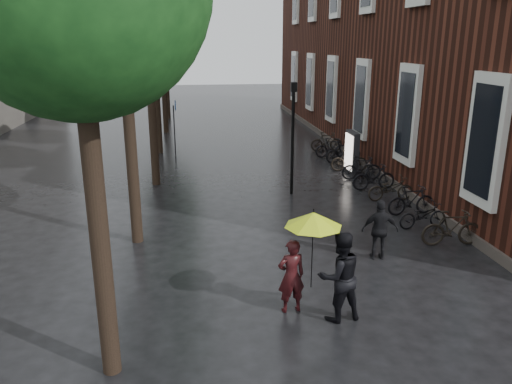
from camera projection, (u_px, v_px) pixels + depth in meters
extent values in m
cube|color=#38160F|center=(432.00, 32.00, 26.46)|extent=(10.00, 33.00, 12.00)
cube|color=silver|center=(487.00, 141.00, 13.42)|extent=(0.25, 1.60, 3.60)
cube|color=black|center=(483.00, 141.00, 13.41)|extent=(0.10, 1.20, 3.00)
cube|color=silver|center=(408.00, 115.00, 18.16)|extent=(0.25, 1.60, 3.60)
cube|color=black|center=(406.00, 115.00, 18.15)|extent=(0.10, 1.20, 3.00)
cube|color=silver|center=(362.00, 99.00, 22.90)|extent=(0.25, 1.60, 3.60)
cube|color=black|center=(360.00, 99.00, 22.89)|extent=(0.10, 1.20, 3.00)
cube|color=silver|center=(332.00, 89.00, 27.64)|extent=(0.25, 1.60, 3.60)
cube|color=black|center=(330.00, 89.00, 27.63)|extent=(0.10, 1.20, 3.00)
cube|color=silver|center=(311.00, 82.00, 32.38)|extent=(0.25, 1.60, 3.60)
cube|color=black|center=(309.00, 82.00, 32.37)|extent=(0.10, 1.20, 3.00)
cube|color=silver|center=(295.00, 76.00, 37.12)|extent=(0.25, 1.60, 3.60)
cube|color=black|center=(293.00, 76.00, 37.11)|extent=(0.10, 1.20, 3.00)
cube|color=#3F3833|center=(337.00, 143.00, 27.54)|extent=(0.40, 33.00, 0.30)
cylinder|color=black|center=(101.00, 249.00, 8.15)|extent=(0.32, 0.32, 4.68)
cylinder|color=black|center=(132.00, 166.00, 13.85)|extent=(0.32, 0.32, 4.51)
cylinder|color=black|center=(153.00, 123.00, 19.49)|extent=(0.32, 0.32, 4.95)
cylinder|color=black|center=(158.00, 110.00, 25.24)|extent=(0.32, 0.32, 4.40)
cylinder|color=black|center=(164.00, 94.00, 30.89)|extent=(0.32, 0.32, 4.79)
cylinder|color=black|center=(167.00, 87.00, 36.60)|extent=(0.32, 0.32, 4.57)
imported|color=black|center=(291.00, 276.00, 10.54)|extent=(0.65, 0.48, 1.65)
imported|color=black|center=(339.00, 276.00, 10.21)|extent=(1.06, 0.90, 1.95)
cylinder|color=black|center=(312.00, 254.00, 10.31)|extent=(0.02, 0.02, 1.53)
cone|color=#C8E518|center=(313.00, 219.00, 10.09)|extent=(1.20, 1.20, 0.31)
cylinder|color=black|center=(314.00, 210.00, 10.04)|extent=(0.02, 0.02, 0.08)
imported|color=black|center=(380.00, 230.00, 13.13)|extent=(1.01, 0.55, 1.63)
imported|color=black|center=(452.00, 228.00, 14.05)|extent=(1.77, 0.59, 1.05)
imported|color=black|center=(423.00, 215.00, 15.41)|extent=(1.62, 0.71, 0.83)
imported|color=black|center=(411.00, 200.00, 16.55)|extent=(1.71, 0.61, 1.01)
imported|color=black|center=(391.00, 189.00, 18.06)|extent=(1.73, 0.67, 0.89)
imported|color=black|center=(374.00, 177.00, 19.31)|extent=(1.75, 0.58, 1.04)
imported|color=black|center=(362.00, 168.00, 20.74)|extent=(1.69, 0.55, 1.00)
imported|color=black|center=(349.00, 160.00, 22.10)|extent=(1.67, 0.65, 0.97)
imported|color=black|center=(344.00, 152.00, 23.50)|extent=(1.74, 0.52, 1.04)
imported|color=black|center=(331.00, 148.00, 24.68)|extent=(1.66, 0.54, 0.98)
imported|color=black|center=(327.00, 142.00, 26.11)|extent=(1.69, 0.48, 1.01)
cube|color=black|center=(352.00, 153.00, 21.50)|extent=(0.26, 1.24, 1.87)
cube|color=silver|center=(349.00, 152.00, 21.46)|extent=(0.04, 1.04, 1.53)
cylinder|color=black|center=(292.00, 143.00, 18.40)|extent=(0.12, 0.12, 3.90)
cube|color=black|center=(294.00, 87.00, 17.80)|extent=(0.21, 0.21, 0.34)
sphere|color=#FFE5B2|center=(294.00, 87.00, 17.80)|extent=(0.18, 0.18, 0.18)
cylinder|color=#262628|center=(174.00, 131.00, 24.68)|extent=(0.06, 0.06, 2.54)
cylinder|color=navy|center=(175.00, 105.00, 24.33)|extent=(0.03, 0.51, 0.51)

